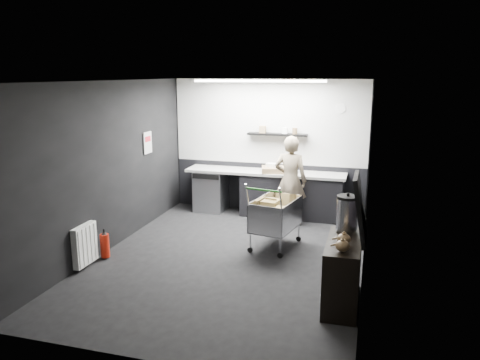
# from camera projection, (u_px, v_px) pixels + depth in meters

# --- Properties ---
(floor) EXTENTS (5.50, 5.50, 0.00)m
(floor) POSITION_uv_depth(u_px,v_px,m) (229.00, 258.00, 7.26)
(floor) COLOR black
(floor) RESTS_ON ground
(ceiling) EXTENTS (5.50, 5.50, 0.00)m
(ceiling) POSITION_uv_depth(u_px,v_px,m) (228.00, 81.00, 6.65)
(ceiling) COLOR silver
(ceiling) RESTS_ON wall_back
(wall_back) EXTENTS (5.50, 0.00, 5.50)m
(wall_back) POSITION_uv_depth(u_px,v_px,m) (269.00, 146.00, 9.53)
(wall_back) COLOR black
(wall_back) RESTS_ON floor
(wall_front) EXTENTS (5.50, 0.00, 5.50)m
(wall_front) POSITION_uv_depth(u_px,v_px,m) (142.00, 233.00, 4.38)
(wall_front) COLOR black
(wall_front) RESTS_ON floor
(wall_left) EXTENTS (0.00, 5.50, 5.50)m
(wall_left) POSITION_uv_depth(u_px,v_px,m) (110.00, 166.00, 7.49)
(wall_left) COLOR black
(wall_left) RESTS_ON floor
(wall_right) EXTENTS (0.00, 5.50, 5.50)m
(wall_right) POSITION_uv_depth(u_px,v_px,m) (368.00, 182.00, 6.42)
(wall_right) COLOR black
(wall_right) RESTS_ON floor
(kitchen_wall_panel) EXTENTS (3.95, 0.02, 1.70)m
(kitchen_wall_panel) POSITION_uv_depth(u_px,v_px,m) (269.00, 122.00, 9.40)
(kitchen_wall_panel) COLOR silver
(kitchen_wall_panel) RESTS_ON wall_back
(dado_panel) EXTENTS (3.95, 0.02, 1.00)m
(dado_panel) POSITION_uv_depth(u_px,v_px,m) (268.00, 187.00, 9.70)
(dado_panel) COLOR black
(dado_panel) RESTS_ON wall_back
(floating_shelf) EXTENTS (1.20, 0.22, 0.04)m
(floating_shelf) POSITION_uv_depth(u_px,v_px,m) (277.00, 134.00, 9.30)
(floating_shelf) COLOR black
(floating_shelf) RESTS_ON wall_back
(wall_clock) EXTENTS (0.20, 0.03, 0.20)m
(wall_clock) POSITION_uv_depth(u_px,v_px,m) (340.00, 108.00, 8.95)
(wall_clock) COLOR white
(wall_clock) RESTS_ON wall_back
(poster) EXTENTS (0.02, 0.30, 0.40)m
(poster) POSITION_uv_depth(u_px,v_px,m) (148.00, 143.00, 8.66)
(poster) COLOR silver
(poster) RESTS_ON wall_left
(poster_red_band) EXTENTS (0.02, 0.22, 0.10)m
(poster_red_band) POSITION_uv_depth(u_px,v_px,m) (148.00, 139.00, 8.64)
(poster_red_band) COLOR red
(poster_red_band) RESTS_ON poster
(radiator) EXTENTS (0.10, 0.50, 0.60)m
(radiator) POSITION_uv_depth(u_px,v_px,m) (85.00, 245.00, 6.85)
(radiator) COLOR white
(radiator) RESTS_ON wall_left
(ceiling_strip) EXTENTS (2.40, 0.20, 0.04)m
(ceiling_strip) POSITION_uv_depth(u_px,v_px,m) (259.00, 81.00, 8.40)
(ceiling_strip) COLOR white
(ceiling_strip) RESTS_ON ceiling
(prep_counter) EXTENTS (3.20, 0.61, 0.90)m
(prep_counter) POSITION_uv_depth(u_px,v_px,m) (271.00, 193.00, 9.39)
(prep_counter) COLOR black
(prep_counter) RESTS_ON floor
(person) EXTENTS (0.65, 0.45, 1.69)m
(person) POSITION_uv_depth(u_px,v_px,m) (290.00, 180.00, 8.76)
(person) COLOR #C3B79B
(person) RESTS_ON floor
(shopping_cart) EXTENTS (0.77, 1.10, 1.10)m
(shopping_cart) POSITION_uv_depth(u_px,v_px,m) (275.00, 216.00, 7.64)
(shopping_cart) COLOR silver
(shopping_cart) RESTS_ON floor
(sideboard) EXTENTS (0.47, 1.09, 1.64)m
(sideboard) POSITION_uv_depth(u_px,v_px,m) (344.00, 263.00, 5.76)
(sideboard) COLOR black
(sideboard) RESTS_ON floor
(fire_extinguisher) EXTENTS (0.14, 0.14, 0.46)m
(fire_extinguisher) POSITION_uv_depth(u_px,v_px,m) (105.00, 245.00, 7.21)
(fire_extinguisher) COLOR #B31C0B
(fire_extinguisher) RESTS_ON floor
(cardboard_box) EXTENTS (0.60, 0.51, 0.11)m
(cardboard_box) POSITION_uv_depth(u_px,v_px,m) (275.00, 170.00, 9.21)
(cardboard_box) COLOR olive
(cardboard_box) RESTS_ON prep_counter
(pink_tub) EXTENTS (0.22, 0.22, 0.22)m
(pink_tub) POSITION_uv_depth(u_px,v_px,m) (291.00, 167.00, 9.16)
(pink_tub) COLOR beige
(pink_tub) RESTS_ON prep_counter
(white_container) EXTENTS (0.21, 0.17, 0.18)m
(white_container) POSITION_uv_depth(u_px,v_px,m) (272.00, 168.00, 9.22)
(white_container) COLOR white
(white_container) RESTS_ON prep_counter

